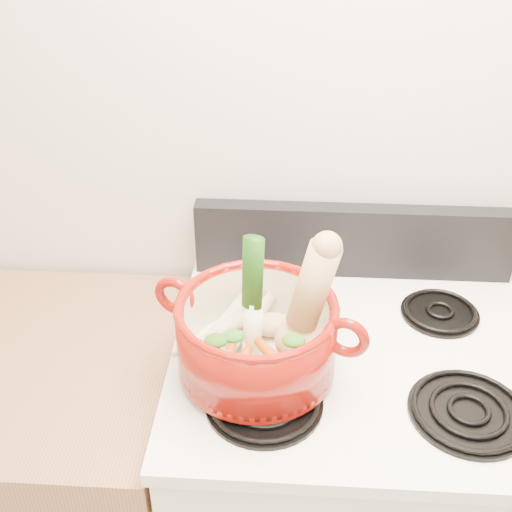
# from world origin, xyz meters

# --- Properties ---
(wall_back) EXTENTS (3.50, 0.02, 2.60)m
(wall_back) POSITION_xyz_m (0.00, 1.75, 1.30)
(wall_back) COLOR silver
(wall_back) RESTS_ON floor
(stove_body) EXTENTS (0.76, 0.65, 0.92)m
(stove_body) POSITION_xyz_m (0.00, 1.40, 0.46)
(stove_body) COLOR white
(stove_body) RESTS_ON floor
(cooktop) EXTENTS (0.78, 0.67, 0.03)m
(cooktop) POSITION_xyz_m (0.00, 1.40, 0.93)
(cooktop) COLOR white
(cooktop) RESTS_ON stove_body
(control_backsplash) EXTENTS (0.76, 0.05, 0.18)m
(control_backsplash) POSITION_xyz_m (0.00, 1.70, 1.04)
(control_backsplash) COLOR black
(control_backsplash) RESTS_ON cooktop
(burner_front_left) EXTENTS (0.22, 0.22, 0.02)m
(burner_front_left) POSITION_xyz_m (-0.19, 1.24, 0.96)
(burner_front_left) COLOR black
(burner_front_left) RESTS_ON cooktop
(burner_front_right) EXTENTS (0.22, 0.22, 0.02)m
(burner_front_right) POSITION_xyz_m (0.19, 1.24, 0.96)
(burner_front_right) COLOR black
(burner_front_right) RESTS_ON cooktop
(burner_back_left) EXTENTS (0.17, 0.17, 0.02)m
(burner_back_left) POSITION_xyz_m (-0.19, 1.54, 0.96)
(burner_back_left) COLOR black
(burner_back_left) RESTS_ON cooktop
(burner_back_right) EXTENTS (0.17, 0.17, 0.02)m
(burner_back_right) POSITION_xyz_m (0.19, 1.54, 0.96)
(burner_back_right) COLOR black
(burner_back_right) RESTS_ON cooktop
(dutch_oven) EXTENTS (0.39, 0.39, 0.15)m
(dutch_oven) POSITION_xyz_m (-0.21, 1.33, 1.04)
(dutch_oven) COLOR maroon
(dutch_oven) RESTS_ON burner_front_left
(pot_handle_left) EXTENTS (0.09, 0.05, 0.09)m
(pot_handle_left) POSITION_xyz_m (-0.37, 1.38, 1.10)
(pot_handle_left) COLOR maroon
(pot_handle_left) RESTS_ON dutch_oven
(pot_handle_right) EXTENTS (0.09, 0.05, 0.09)m
(pot_handle_right) POSITION_xyz_m (-0.04, 1.27, 1.10)
(pot_handle_right) COLOR maroon
(pot_handle_right) RESTS_ON dutch_oven
(squash) EXTENTS (0.19, 0.14, 0.28)m
(squash) POSITION_xyz_m (-0.12, 1.32, 1.13)
(squash) COLOR tan
(squash) RESTS_ON dutch_oven
(leek) EXTENTS (0.06, 0.07, 0.27)m
(leek) POSITION_xyz_m (-0.22, 1.34, 1.13)
(leek) COLOR white
(leek) RESTS_ON dutch_oven
(ginger) EXTENTS (0.09, 0.07, 0.04)m
(ginger) POSITION_xyz_m (-0.18, 1.39, 1.02)
(ginger) COLOR tan
(ginger) RESTS_ON dutch_oven
(parsnip_0) EXTENTS (0.13, 0.23, 0.06)m
(parsnip_0) POSITION_xyz_m (-0.24, 1.36, 1.03)
(parsnip_0) COLOR beige
(parsnip_0) RESTS_ON dutch_oven
(parsnip_1) EXTENTS (0.17, 0.17, 0.06)m
(parsnip_1) POSITION_xyz_m (-0.29, 1.34, 1.03)
(parsnip_1) COLOR beige
(parsnip_1) RESTS_ON dutch_oven
(parsnip_2) EXTENTS (0.04, 0.19, 0.06)m
(parsnip_2) POSITION_xyz_m (-0.23, 1.39, 1.04)
(parsnip_2) COLOR beige
(parsnip_2) RESTS_ON dutch_oven
(parsnip_3) EXTENTS (0.15, 0.12, 0.05)m
(parsnip_3) POSITION_xyz_m (-0.30, 1.33, 1.04)
(parsnip_3) COLOR beige
(parsnip_3) RESTS_ON dutch_oven
(parsnip_4) EXTENTS (0.16, 0.21, 0.06)m
(parsnip_4) POSITION_xyz_m (-0.27, 1.37, 1.05)
(parsnip_4) COLOR beige
(parsnip_4) RESTS_ON dutch_oven
(carrot_0) EXTENTS (0.06, 0.15, 0.04)m
(carrot_0) POSITION_xyz_m (-0.23, 1.31, 1.02)
(carrot_0) COLOR #BE5009
(carrot_0) RESTS_ON dutch_oven
(carrot_1) EXTENTS (0.06, 0.15, 0.04)m
(carrot_1) POSITION_xyz_m (-0.26, 1.29, 1.02)
(carrot_1) COLOR #C13709
(carrot_1) RESTS_ON dutch_oven
(carrot_2) EXTENTS (0.13, 0.16, 0.05)m
(carrot_2) POSITION_xyz_m (-0.19, 1.30, 1.03)
(carrot_2) COLOR #B84109
(carrot_2) RESTS_ON dutch_oven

